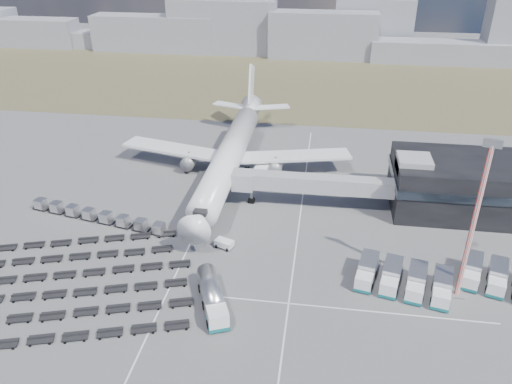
# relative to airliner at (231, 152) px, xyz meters

# --- Properties ---
(ground) EXTENTS (420.00, 420.00, 0.00)m
(ground) POSITION_rel_airliner_xyz_m (0.00, -32.38, -5.29)
(ground) COLOR #565659
(ground) RESTS_ON ground
(grass_strip) EXTENTS (420.00, 90.00, 0.01)m
(grass_strip) POSITION_rel_airliner_xyz_m (0.00, 77.62, -5.29)
(grass_strip) COLOR brown
(grass_strip) RESTS_ON ground
(lane_markings) EXTENTS (47.12, 110.00, 0.01)m
(lane_markings) POSITION_rel_airliner_xyz_m (9.77, -29.38, -5.29)
(lane_markings) COLOR silver
(lane_markings) RESTS_ON ground
(terminal) EXTENTS (30.40, 16.40, 11.00)m
(terminal) POSITION_rel_airliner_xyz_m (47.77, -8.41, -0.04)
(terminal) COLOR black
(terminal) RESTS_ON ground
(jet_bridge) EXTENTS (30.30, 3.80, 7.05)m
(jet_bridge) POSITION_rel_airliner_xyz_m (15.90, -11.95, -0.24)
(jet_bridge) COLOR #939399
(jet_bridge) RESTS_ON ground
(airliner) EXTENTS (51.59, 64.53, 17.62)m
(airliner) POSITION_rel_airliner_xyz_m (0.00, 0.00, 0.00)
(airliner) COLOR white
(airliner) RESTS_ON ground
(skyline) EXTENTS (308.18, 26.25, 25.52)m
(skyline) POSITION_rel_airliner_xyz_m (3.56, 117.35, 3.71)
(skyline) COLOR gray
(skyline) RESTS_ON ground
(fuel_tanker) EXTENTS (6.94, 11.54, 3.65)m
(fuel_tanker) POSITION_rel_airliner_xyz_m (5.34, -42.56, -3.46)
(fuel_tanker) COLOR white
(fuel_tanker) RESTS_ON ground
(pushback_tug) EXTENTS (3.46, 2.69, 1.40)m
(pushback_tug) POSITION_rel_airliner_xyz_m (4.00, -27.77, -4.59)
(pushback_tug) COLOR white
(pushback_tug) RESTS_ON ground
(catering_truck) EXTENTS (3.50, 7.09, 3.13)m
(catering_truck) POSITION_rel_airliner_xyz_m (7.09, -0.07, -3.69)
(catering_truck) COLOR white
(catering_truck) RESTS_ON ground
(service_trucks_near) EXTENTS (14.73, 10.20, 2.98)m
(service_trucks_near) POSITION_rel_airliner_xyz_m (32.56, -34.37, -3.67)
(service_trucks_near) COLOR white
(service_trucks_near) RESTS_ON ground
(service_trucks_far) EXTENTS (14.79, 10.90, 2.94)m
(service_trucks_far) POSITION_rel_airliner_xyz_m (48.21, -32.31, -3.70)
(service_trucks_far) COLOR white
(service_trucks_far) RESTS_ON ground
(uld_row) EXTENTS (28.32, 7.62, 1.93)m
(uld_row) POSITION_rel_airliner_xyz_m (-20.63, -22.79, -4.14)
(uld_row) COLOR black
(uld_row) RESTS_ON ground
(baggage_dollies) EXTENTS (38.92, 33.45, 0.79)m
(baggage_dollies) POSITION_rel_airliner_xyz_m (-16.58, -41.14, -4.89)
(baggage_dollies) COLOR black
(baggage_dollies) RESTS_ON ground
(floodlight_mast) EXTENTS (2.36, 1.91, 24.68)m
(floodlight_mast) POSITION_rel_airliner_xyz_m (40.26, -34.98, 7.08)
(floodlight_mast) COLOR red
(floodlight_mast) RESTS_ON ground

